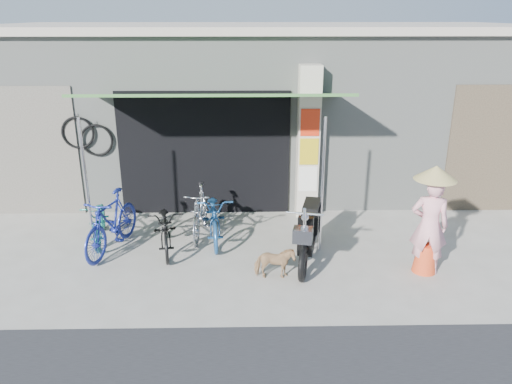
{
  "coord_description": "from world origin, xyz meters",
  "views": [
    {
      "loc": [
        -0.36,
        -7.07,
        3.9
      ],
      "look_at": [
        -0.2,
        1.0,
        1.0
      ],
      "focal_mm": 35.0,
      "sensor_mm": 36.0,
      "label": 1
    }
  ],
  "objects_px": {
    "bike_silver": "(200,212)",
    "bike_navy": "(215,216)",
    "bike_blue": "(111,223)",
    "nun": "(430,221)",
    "bike_black": "(166,227)",
    "bike_teal": "(100,220)",
    "street_dog": "(275,263)",
    "moped": "(309,231)"
  },
  "relations": [
    {
      "from": "bike_teal",
      "to": "nun",
      "type": "distance_m",
      "value": 5.64
    },
    {
      "from": "bike_teal",
      "to": "moped",
      "type": "distance_m",
      "value": 3.75
    },
    {
      "from": "bike_navy",
      "to": "nun",
      "type": "relative_size",
      "value": 0.98
    },
    {
      "from": "bike_blue",
      "to": "bike_navy",
      "type": "distance_m",
      "value": 1.79
    },
    {
      "from": "bike_blue",
      "to": "bike_silver",
      "type": "bearing_deg",
      "value": 37.22
    },
    {
      "from": "bike_black",
      "to": "bike_silver",
      "type": "distance_m",
      "value": 0.79
    },
    {
      "from": "moped",
      "to": "nun",
      "type": "xyz_separation_m",
      "value": [
        1.81,
        -0.47,
        0.36
      ]
    },
    {
      "from": "street_dog",
      "to": "bike_teal",
      "type": "bearing_deg",
      "value": 63.94
    },
    {
      "from": "bike_teal",
      "to": "moped",
      "type": "xyz_separation_m",
      "value": [
        3.66,
        -0.79,
        0.12
      ]
    },
    {
      "from": "moped",
      "to": "bike_blue",
      "type": "bearing_deg",
      "value": -173.4
    },
    {
      "from": "bike_navy",
      "to": "street_dog",
      "type": "distance_m",
      "value": 1.78
    },
    {
      "from": "nun",
      "to": "bike_black",
      "type": "bearing_deg",
      "value": 3.36
    },
    {
      "from": "bike_teal",
      "to": "bike_silver",
      "type": "xyz_separation_m",
      "value": [
        1.78,
        0.18,
        0.08
      ]
    },
    {
      "from": "moped",
      "to": "nun",
      "type": "distance_m",
      "value": 1.9
    },
    {
      "from": "bike_silver",
      "to": "street_dog",
      "type": "bearing_deg",
      "value": -48.02
    },
    {
      "from": "bike_blue",
      "to": "street_dog",
      "type": "height_order",
      "value": "bike_blue"
    },
    {
      "from": "bike_silver",
      "to": "nun",
      "type": "bearing_deg",
      "value": -17.69
    },
    {
      "from": "bike_black",
      "to": "bike_navy",
      "type": "height_order",
      "value": "bike_navy"
    },
    {
      "from": "bike_navy",
      "to": "bike_silver",
      "type": "bearing_deg",
      "value": 143.45
    },
    {
      "from": "bike_navy",
      "to": "moped",
      "type": "distance_m",
      "value": 1.8
    },
    {
      "from": "bike_blue",
      "to": "bike_navy",
      "type": "xyz_separation_m",
      "value": [
        1.74,
        0.42,
        -0.06
      ]
    },
    {
      "from": "bike_blue",
      "to": "nun",
      "type": "height_order",
      "value": "nun"
    },
    {
      "from": "bike_navy",
      "to": "moped",
      "type": "height_order",
      "value": "moped"
    },
    {
      "from": "bike_silver",
      "to": "bike_navy",
      "type": "relative_size",
      "value": 0.91
    },
    {
      "from": "street_dog",
      "to": "bike_navy",
      "type": "bearing_deg",
      "value": 33.73
    },
    {
      "from": "bike_teal",
      "to": "street_dog",
      "type": "xyz_separation_m",
      "value": [
        3.06,
        -1.44,
        -0.13
      ]
    },
    {
      "from": "bike_silver",
      "to": "moped",
      "type": "bearing_deg",
      "value": -23.57
    },
    {
      "from": "bike_black",
      "to": "bike_teal",
      "type": "bearing_deg",
      "value": 152.03
    },
    {
      "from": "bike_teal",
      "to": "bike_black",
      "type": "bearing_deg",
      "value": -28.41
    },
    {
      "from": "bike_black",
      "to": "bike_navy",
      "type": "distance_m",
      "value": 0.92
    },
    {
      "from": "bike_silver",
      "to": "moped",
      "type": "xyz_separation_m",
      "value": [
        1.88,
        -0.97,
        0.04
      ]
    },
    {
      "from": "bike_silver",
      "to": "street_dog",
      "type": "xyz_separation_m",
      "value": [
        1.28,
        -1.62,
        -0.21
      ]
    },
    {
      "from": "bike_teal",
      "to": "bike_blue",
      "type": "relative_size",
      "value": 0.87
    },
    {
      "from": "bike_teal",
      "to": "street_dog",
      "type": "bearing_deg",
      "value": -36.0
    },
    {
      "from": "bike_black",
      "to": "bike_navy",
      "type": "xyz_separation_m",
      "value": [
        0.82,
        0.41,
        0.04
      ]
    },
    {
      "from": "street_dog",
      "to": "nun",
      "type": "height_order",
      "value": "nun"
    },
    {
      "from": "street_dog",
      "to": "moped",
      "type": "bearing_deg",
      "value": -43.44
    },
    {
      "from": "bike_teal",
      "to": "bike_blue",
      "type": "distance_m",
      "value": 0.53
    },
    {
      "from": "bike_blue",
      "to": "street_dog",
      "type": "relative_size",
      "value": 2.77
    },
    {
      "from": "bike_black",
      "to": "street_dog",
      "type": "height_order",
      "value": "bike_black"
    },
    {
      "from": "bike_silver",
      "to": "moped",
      "type": "distance_m",
      "value": 2.12
    },
    {
      "from": "street_dog",
      "to": "bike_blue",
      "type": "bearing_deg",
      "value": 68.49
    }
  ]
}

